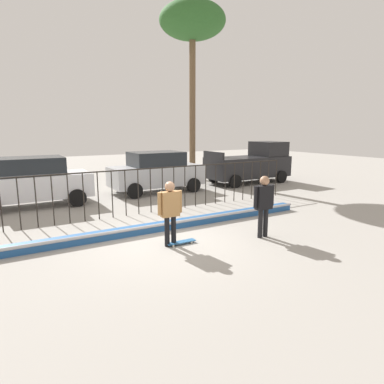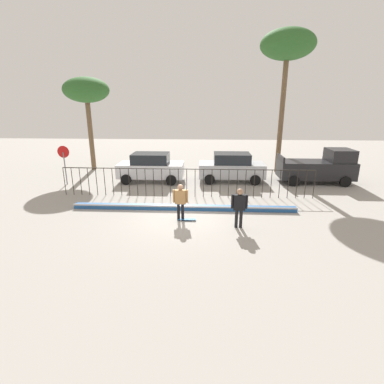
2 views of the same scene
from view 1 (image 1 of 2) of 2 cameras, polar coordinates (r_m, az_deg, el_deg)
The scene contains 10 objects.
ground_plane at distance 9.07m, azimuth -4.38°, elevation -8.41°, with size 60.00×60.00×0.00m, color #9E9991.
bowl_coping_ledge at distance 9.91m, azimuth -6.98°, elevation -6.06°, with size 11.00×0.40×0.27m.
perimeter_fence at distance 11.65m, azimuth -11.29°, elevation 0.83°, with size 14.04×0.04×1.61m.
skateboarder at distance 8.49m, azimuth -3.76°, elevation -2.67°, with size 0.68×0.25×1.68m.
skateboard at distance 8.84m, azimuth -1.86°, elevation -8.50°, with size 0.80×0.20×0.07m.
camera_operator at distance 9.35m, azimuth 12.12°, elevation -1.48°, with size 0.69×0.26×1.72m.
parked_car_white at distance 14.27m, azimuth -25.63°, elevation 1.64°, with size 4.30×2.12×1.90m.
parked_car_silver at distance 15.90m, azimuth -6.07°, elevation 3.48°, with size 4.30×2.12×1.90m.
pickup_truck at distance 18.88m, azimuth 10.04°, elevation 4.72°, with size 4.70×2.12×2.24m.
palm_tree_tall at distance 20.94m, azimuth 0.07°, elevation 26.70°, with size 3.73×3.73×9.91m.
Camera 1 is at (-3.73, -7.71, 2.98)m, focal length 31.35 mm.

